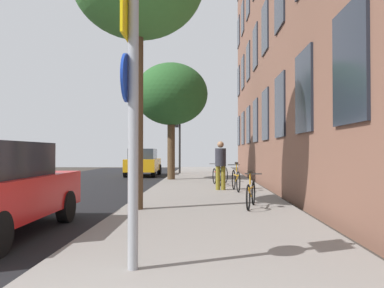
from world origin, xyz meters
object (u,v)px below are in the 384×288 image
bicycle_2 (217,176)px  car_1 (143,162)px  sign_post (131,103)px  tree_far (171,95)px  bicycle_3 (223,173)px  pedestrian_0 (221,162)px  bicycle_1 (236,180)px  traffic_light (178,132)px  bicycle_0 (251,193)px

bicycle_2 → car_1: 8.80m
sign_post → tree_far: bearing=92.9°
bicycle_3 → pedestrian_0: pedestrian_0 is taller
tree_far → bicycle_1: size_ratio=3.38×
traffic_light → bicycle_2: 9.24m
traffic_light → pedestrian_0: size_ratio=2.17×
bicycle_1 → bicycle_3: 4.11m
sign_post → traffic_light: 20.40m
bicycle_1 → car_1: bearing=114.9°
bicycle_0 → bicycle_2: bicycle_2 is taller
sign_post → bicycle_1: size_ratio=1.93×
traffic_light → bicycle_3: traffic_light is taller
bicycle_3 → bicycle_0: bearing=-87.8°
bicycle_1 → bicycle_3: bearing=93.8°
traffic_light → tree_far: (0.02, -5.38, 1.59)m
tree_far → bicycle_0: 10.90m
tree_far → car_1: tree_far is taller
bicycle_3 → tree_far: bearing=146.0°
sign_post → tree_far: (-0.77, 15.00, 2.21)m
bicycle_0 → bicycle_3: size_ratio=0.99×
pedestrian_0 → bicycle_1: bearing=-36.1°
bicycle_3 → bicycle_2: bearing=-99.9°
sign_post → bicycle_2: (1.35, 11.65, -1.54)m
bicycle_0 → car_1: car_1 is taller
traffic_light → bicycle_2: traffic_light is taller
bicycle_0 → pedestrian_0: 4.57m
tree_far → traffic_light: bearing=90.2°
traffic_light → car_1: (-2.01, -0.97, -1.80)m
bicycle_1 → sign_post: bearing=-101.7°
bicycle_1 → bicycle_0: bearing=-89.5°
bicycle_1 → pedestrian_0: (-0.51, 0.37, 0.59)m
bicycle_1 → car_1: 11.19m
sign_post → bicycle_2: 11.83m
traffic_light → bicycle_0: (2.74, -15.24, -2.18)m
bicycle_1 → bicycle_2: (-0.57, 2.39, -0.02)m
bicycle_0 → traffic_light: bearing=100.2°
bicycle_3 → car_1: bearing=126.3°
bicycle_2 → bicycle_0: bearing=-84.7°
bicycle_3 → traffic_light: bearing=109.1°
sign_post → pedestrian_0: (1.41, 9.63, -0.93)m
traffic_light → bicycle_3: size_ratio=2.27×
tree_far → bicycle_1: tree_far is taller
tree_far → bicycle_3: tree_far is taller
bicycle_1 → car_1: (-4.71, 10.14, 0.34)m
bicycle_2 → pedestrian_0: size_ratio=0.98×
tree_far → bicycle_1: bearing=-64.9°
bicycle_2 → car_1: size_ratio=0.37×
tree_far → bicycle_0: size_ratio=3.50×
bicycle_1 → bicycle_2: bearing=103.4°
car_1 → bicycle_1: bearing=-65.1°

